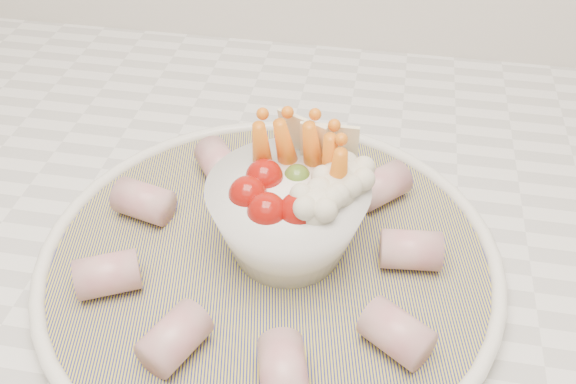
# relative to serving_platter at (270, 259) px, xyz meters

# --- Properties ---
(serving_platter) EXTENTS (0.43, 0.43, 0.02)m
(serving_platter) POSITION_rel_serving_platter_xyz_m (0.00, 0.00, 0.00)
(serving_platter) COLOR navy
(serving_platter) RESTS_ON kitchen_counter
(veggie_bowl) EXTENTS (0.12, 0.12, 0.11)m
(veggie_bowl) POSITION_rel_serving_platter_xyz_m (0.02, 0.01, 0.05)
(veggie_bowl) COLOR white
(veggie_bowl) RESTS_ON serving_platter
(cured_meat_rolls) EXTENTS (0.27, 0.29, 0.03)m
(cured_meat_rolls) POSITION_rel_serving_platter_xyz_m (0.00, -0.00, 0.02)
(cured_meat_rolls) COLOR #A84C59
(cured_meat_rolls) RESTS_ON serving_platter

